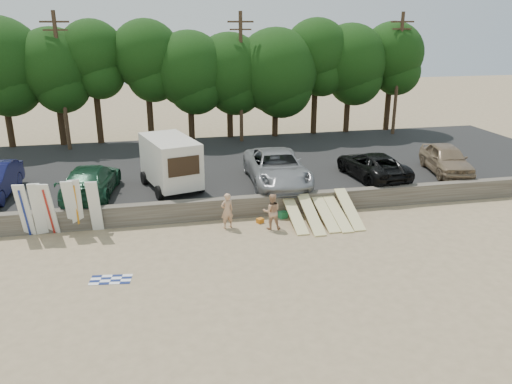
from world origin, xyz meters
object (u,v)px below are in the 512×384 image
at_px(box_trailer, 170,161).
at_px(beachgoer_a, 227,211).
at_px(cooler, 283,215).
at_px(beachgoer_b, 272,211).
at_px(car_2, 277,168).
at_px(car_3, 372,165).
at_px(car_1, 91,181).
at_px(car_4, 446,159).

relative_size(box_trailer, beachgoer_a, 2.75).
distance_m(beachgoer_a, cooler, 2.97).
bearing_deg(beachgoer_b, cooler, -119.12).
xyz_separation_m(car_2, car_3, (5.46, -0.07, -0.16)).
bearing_deg(beachgoer_b, box_trailer, -41.37).
distance_m(car_1, car_3, 15.04).
xyz_separation_m(box_trailer, cooler, (5.11, -3.59, -2.04)).
height_order(car_3, beachgoer_b, car_3).
height_order(box_trailer, beachgoer_a, box_trailer).
bearing_deg(car_3, cooler, 22.99).
relative_size(car_2, beachgoer_b, 3.76).
distance_m(box_trailer, beachgoer_b, 6.53).
distance_m(car_2, beachgoer_a, 5.15).
relative_size(car_3, cooler, 13.77).
bearing_deg(cooler, car_4, 1.99).
bearing_deg(car_3, beachgoer_b, 27.54).
height_order(box_trailer, beachgoer_b, box_trailer).
bearing_deg(car_1, beachgoer_b, 158.86).
height_order(car_2, beachgoer_b, car_2).
bearing_deg(beachgoer_a, beachgoer_b, 149.67).
height_order(car_3, cooler, car_3).
xyz_separation_m(beachgoer_a, cooler, (2.82, 0.65, -0.68)).
bearing_deg(car_3, beachgoer_a, 18.49).
relative_size(car_1, beachgoer_a, 3.28).
distance_m(car_4, beachgoer_b, 12.23).
relative_size(car_1, car_3, 1.05).
distance_m(car_1, beachgoer_b, 9.35).
height_order(car_3, beachgoer_a, car_3).
distance_m(car_2, car_4, 10.05).
height_order(beachgoer_b, cooler, beachgoer_b).
relative_size(box_trailer, cooler, 12.11).
height_order(car_1, beachgoer_b, car_1).
xyz_separation_m(car_4, beachgoer_b, (-11.40, -4.37, -0.68)).
bearing_deg(car_4, cooler, -151.40).
height_order(car_3, car_4, car_4).
bearing_deg(beachgoer_b, car_4, -152.14).
height_order(car_2, beachgoer_a, car_2).
bearing_deg(car_1, box_trailer, -167.63).
xyz_separation_m(box_trailer, beachgoer_b, (4.25, -4.76, -1.35)).
xyz_separation_m(car_3, beachgoer_a, (-8.78, -3.80, -0.59)).
relative_size(box_trailer, car_1, 0.84).
distance_m(box_trailer, cooler, 6.57).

